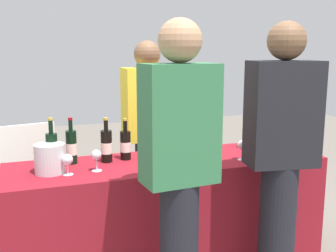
{
  "coord_description": "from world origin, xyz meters",
  "views": [
    {
      "loc": [
        -0.94,
        -2.65,
        1.58
      ],
      "look_at": [
        0.0,
        0.0,
        1.05
      ],
      "focal_mm": 43.61,
      "sensor_mm": 36.0,
      "label": 1
    }
  ],
  "objects_px": {
    "wine_bottle_1": "(71,147)",
    "wine_bottle_0": "(52,151)",
    "wine_bottle_3": "(125,145)",
    "guest_0": "(179,166)",
    "ice_bucket": "(50,159)",
    "menu_board": "(27,178)",
    "wine_glass_2": "(158,149)",
    "wine_bottle_4": "(151,142)",
    "wine_bottle_5": "(188,140)",
    "wine_bottle_6": "(251,135)",
    "wine_glass_0": "(67,160)",
    "wine_glass_1": "(96,156)",
    "wine_glass_4": "(258,145)",
    "server_pouring": "(148,131)",
    "wine_glass_3": "(242,146)",
    "guest_1": "(281,152)",
    "wine_bottle_2": "(106,146)"
  },
  "relations": [
    {
      "from": "wine_glass_4",
      "to": "wine_glass_1",
      "type": "bearing_deg",
      "value": 177.37
    },
    {
      "from": "wine_bottle_1",
      "to": "wine_bottle_4",
      "type": "xyz_separation_m",
      "value": [
        0.56,
        -0.06,
        0.0
      ]
    },
    {
      "from": "wine_glass_4",
      "to": "server_pouring",
      "type": "bearing_deg",
      "value": 128.49
    },
    {
      "from": "ice_bucket",
      "to": "wine_bottle_4",
      "type": "bearing_deg",
      "value": 9.33
    },
    {
      "from": "wine_glass_3",
      "to": "wine_glass_2",
      "type": "bearing_deg",
      "value": 169.14
    },
    {
      "from": "wine_bottle_6",
      "to": "wine_glass_1",
      "type": "xyz_separation_m",
      "value": [
        -1.25,
        -0.17,
        -0.02
      ]
    },
    {
      "from": "wine_bottle_3",
      "to": "guest_0",
      "type": "height_order",
      "value": "guest_0"
    },
    {
      "from": "guest_1",
      "to": "server_pouring",
      "type": "bearing_deg",
      "value": 123.49
    },
    {
      "from": "wine_bottle_1",
      "to": "wine_bottle_5",
      "type": "relative_size",
      "value": 0.99
    },
    {
      "from": "wine_glass_2",
      "to": "menu_board",
      "type": "relative_size",
      "value": 0.15
    },
    {
      "from": "wine_bottle_3",
      "to": "wine_glass_0",
      "type": "xyz_separation_m",
      "value": [
        -0.43,
        -0.24,
        -0.01
      ]
    },
    {
      "from": "wine_glass_2",
      "to": "wine_glass_3",
      "type": "bearing_deg",
      "value": -10.86
    },
    {
      "from": "ice_bucket",
      "to": "menu_board",
      "type": "xyz_separation_m",
      "value": [
        -0.15,
        1.0,
        -0.42
      ]
    },
    {
      "from": "wine_bottle_6",
      "to": "wine_bottle_0",
      "type": "bearing_deg",
      "value": -179.04
    },
    {
      "from": "wine_bottle_2",
      "to": "wine_bottle_6",
      "type": "relative_size",
      "value": 0.94
    },
    {
      "from": "wine_bottle_3",
      "to": "ice_bucket",
      "type": "relative_size",
      "value": 1.53
    },
    {
      "from": "wine_glass_2",
      "to": "guest_0",
      "type": "distance_m",
      "value": 0.61
    },
    {
      "from": "wine_bottle_0",
      "to": "menu_board",
      "type": "relative_size",
      "value": 0.36
    },
    {
      "from": "wine_bottle_0",
      "to": "wine_glass_4",
      "type": "height_order",
      "value": "wine_bottle_0"
    },
    {
      "from": "wine_bottle_4",
      "to": "server_pouring",
      "type": "bearing_deg",
      "value": 75.67
    },
    {
      "from": "wine_bottle_0",
      "to": "wine_bottle_1",
      "type": "xyz_separation_m",
      "value": [
        0.14,
        0.09,
        -0.0
      ]
    },
    {
      "from": "wine_glass_0",
      "to": "wine_glass_2",
      "type": "distance_m",
      "value": 0.62
    },
    {
      "from": "wine_glass_4",
      "to": "guest_0",
      "type": "xyz_separation_m",
      "value": [
        -0.81,
        -0.51,
        0.06
      ]
    },
    {
      "from": "wine_bottle_3",
      "to": "wine_glass_4",
      "type": "height_order",
      "value": "wine_bottle_3"
    },
    {
      "from": "guest_0",
      "to": "server_pouring",
      "type": "bearing_deg",
      "value": 76.39
    },
    {
      "from": "wine_glass_3",
      "to": "ice_bucket",
      "type": "relative_size",
      "value": 0.75
    },
    {
      "from": "wine_bottle_5",
      "to": "wine_bottle_4",
      "type": "bearing_deg",
      "value": 175.56
    },
    {
      "from": "wine_glass_2",
      "to": "wine_glass_3",
      "type": "height_order",
      "value": "wine_glass_3"
    },
    {
      "from": "wine_bottle_5",
      "to": "wine_glass_0",
      "type": "bearing_deg",
      "value": -168.81
    },
    {
      "from": "wine_glass_3",
      "to": "menu_board",
      "type": "xyz_separation_m",
      "value": [
        -1.46,
        1.14,
        -0.43
      ]
    },
    {
      "from": "wine_bottle_5",
      "to": "guest_0",
      "type": "xyz_separation_m",
      "value": [
        -0.35,
        -0.72,
        0.03
      ]
    },
    {
      "from": "wine_bottle_1",
      "to": "wine_bottle_3",
      "type": "bearing_deg",
      "value": -2.62
    },
    {
      "from": "wine_bottle_5",
      "to": "wine_glass_2",
      "type": "xyz_separation_m",
      "value": [
        -0.27,
        -0.12,
        -0.02
      ]
    },
    {
      "from": "wine_bottle_3",
      "to": "guest_1",
      "type": "xyz_separation_m",
      "value": [
        0.83,
        -0.69,
        0.04
      ]
    },
    {
      "from": "wine_bottle_0",
      "to": "wine_glass_3",
      "type": "xyz_separation_m",
      "value": [
        1.29,
        -0.22,
        -0.02
      ]
    },
    {
      "from": "wine_glass_0",
      "to": "wine_glass_1",
      "type": "distance_m",
      "value": 0.19
    },
    {
      "from": "wine_bottle_1",
      "to": "wine_bottle_0",
      "type": "bearing_deg",
      "value": -145.68
    },
    {
      "from": "wine_bottle_6",
      "to": "wine_glass_0",
      "type": "bearing_deg",
      "value": -172.41
    },
    {
      "from": "wine_glass_0",
      "to": "wine_glass_1",
      "type": "height_order",
      "value": "wine_glass_1"
    },
    {
      "from": "wine_bottle_2",
      "to": "guest_1",
      "type": "xyz_separation_m",
      "value": [
        0.97,
        -0.67,
        0.03
      ]
    },
    {
      "from": "wine_bottle_0",
      "to": "ice_bucket",
      "type": "relative_size",
      "value": 1.77
    },
    {
      "from": "wine_bottle_4",
      "to": "wine_bottle_0",
      "type": "bearing_deg",
      "value": -177.35
    },
    {
      "from": "server_pouring",
      "to": "wine_glass_3",
      "type": "bearing_deg",
      "value": 118.39
    },
    {
      "from": "wine_bottle_1",
      "to": "menu_board",
      "type": "distance_m",
      "value": 0.98
    },
    {
      "from": "wine_glass_2",
      "to": "wine_glass_1",
      "type": "bearing_deg",
      "value": -175.01
    },
    {
      "from": "wine_bottle_2",
      "to": "wine_glass_2",
      "type": "xyz_separation_m",
      "value": [
        0.33,
        -0.16,
        -0.01
      ]
    },
    {
      "from": "wine_bottle_2",
      "to": "guest_0",
      "type": "distance_m",
      "value": 0.8
    },
    {
      "from": "wine_bottle_3",
      "to": "guest_0",
      "type": "xyz_separation_m",
      "value": [
        0.11,
        -0.78,
        0.04
      ]
    },
    {
      "from": "wine_bottle_5",
      "to": "wine_glass_4",
      "type": "bearing_deg",
      "value": -24.12
    },
    {
      "from": "wine_bottle_0",
      "to": "guest_1",
      "type": "distance_m",
      "value": 1.48
    }
  ]
}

